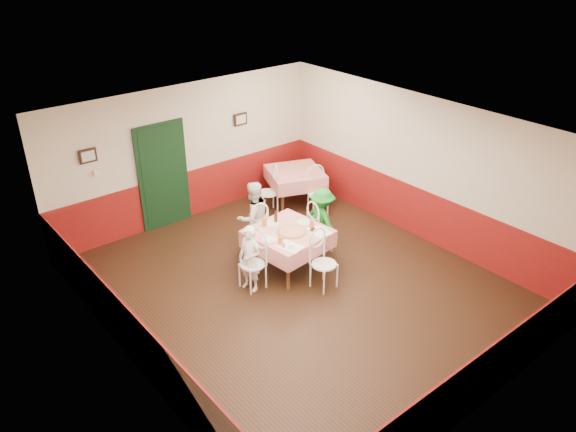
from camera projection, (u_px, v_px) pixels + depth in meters
floor at (299, 287)px, 9.56m from camera, size 7.00×7.00×0.00m
ceiling at (300, 131)px, 8.26m from camera, size 7.00×7.00×0.00m
back_wall at (187, 153)px, 11.31m from camera, size 6.00×0.10×2.80m
front_wall at (495, 322)px, 6.51m from camera, size 6.00×0.10×2.80m
left_wall at (122, 283)px, 7.22m from camera, size 0.10×7.00×2.80m
right_wall at (420, 168)px, 10.59m from camera, size 0.10×7.00×2.80m
wainscot_back at (191, 193)px, 11.71m from camera, size 6.00×0.03×1.00m
wainscot_front at (481, 380)px, 6.94m from camera, size 6.00×0.03×1.00m
wainscot_left at (132, 337)px, 7.65m from camera, size 0.03×7.00×1.00m
wainscot_right at (415, 211)px, 11.00m from camera, size 0.03×7.00×1.00m
door at (163, 177)px, 11.10m from camera, size 0.96×0.06×2.10m
picture_left at (88, 156)px, 9.94m from camera, size 0.32×0.03×0.26m
picture_right at (240, 119)px, 11.79m from camera, size 0.32×0.03×0.26m
thermostat at (96, 173)px, 10.16m from camera, size 0.10×0.03×0.10m
main_table at (288, 250)px, 9.94m from camera, size 1.34×1.34×0.77m
second_table at (295, 187)px, 12.31m from camera, size 1.45×1.45×0.77m
chair_left at (252, 265)px, 9.37m from camera, size 0.42×0.42×0.90m
chair_right at (320, 229)px, 10.44m from camera, size 0.46×0.46×0.90m
chair_far at (256, 230)px, 10.43m from camera, size 0.47×0.47×0.90m
chair_near at (324, 264)px, 9.37m from camera, size 0.44×0.44×0.90m
chair_second_a at (268, 193)px, 11.85m from camera, size 0.54×0.54×0.90m
chair_second_b at (318, 195)px, 11.76m from camera, size 0.54×0.54×0.90m
pizza at (292, 231)px, 9.71m from camera, size 0.55×0.55×0.03m
plate_left at (269, 239)px, 9.48m from camera, size 0.27×0.27×0.01m
plate_right at (304, 222)px, 10.02m from camera, size 0.27×0.27×0.01m
plate_far at (272, 223)px, 9.99m from camera, size 0.27×0.27×0.01m
glass_a at (280, 241)px, 9.32m from camera, size 0.08×0.08×0.14m
glass_b at (312, 224)px, 9.82m from camera, size 0.09×0.09×0.14m
glass_c at (265, 222)px, 9.90m from camera, size 0.09×0.09×0.15m
beer_bottle at (276, 217)px, 9.98m from camera, size 0.07×0.07×0.22m
shaker_a at (289, 247)px, 9.19m from camera, size 0.04×0.04×0.09m
shaker_b at (293, 246)px, 9.20m from camera, size 0.04×0.04×0.09m
shaker_c at (284, 245)px, 9.24m from camera, size 0.04×0.04×0.09m
menu_left at (290, 247)px, 9.28m from camera, size 0.39×0.46×0.00m
menu_right at (319, 231)px, 9.74m from camera, size 0.34×0.43×0.00m
wallet at (313, 230)px, 9.76m from camera, size 0.12×0.10×0.02m
diner_left at (250, 259)px, 9.27m from camera, size 0.39×0.49×1.17m
diner_far at (253, 217)px, 10.35m from camera, size 0.71×0.57×1.39m
diner_right at (322, 220)px, 10.39m from camera, size 0.49×0.82×1.25m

